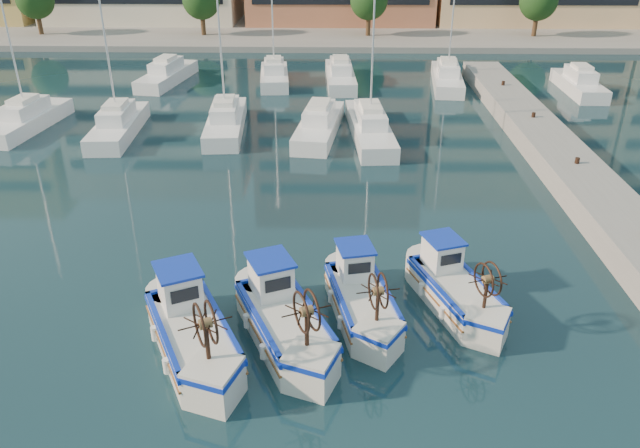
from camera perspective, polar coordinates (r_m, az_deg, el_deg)
The scene contains 7 objects.
ground at distance 21.16m, azimuth 0.24°, elevation -11.24°, with size 300.00×300.00×0.00m, color #193C42.
quay at distance 30.41m, azimuth 25.85°, elevation -0.17°, with size 3.00×60.00×1.20m, color gray.
yacht_marina at distance 46.50m, azimuth -2.29°, elevation 11.28°, with size 42.27×23.31×11.50m.
fishing_boat_a at distance 20.93m, azimuth -11.69°, elevation -9.37°, with size 4.03×5.31×3.20m.
fishing_boat_b at distance 21.09m, azimuth -3.39°, elevation -8.50°, with size 3.85×5.25×3.16m.
fishing_boat_c at distance 22.27m, azimuth 3.80°, elevation -6.63°, with size 2.75×4.73×2.87m.
fishing_boat_d at distance 23.28m, azimuth 12.15°, elevation -5.62°, with size 3.20×4.73×2.85m.
Camera 1 is at (0.27, -16.63, 13.09)m, focal length 35.00 mm.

